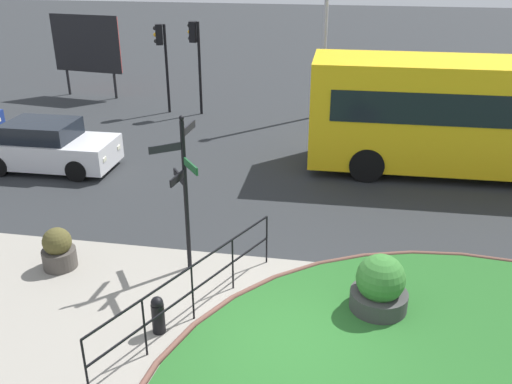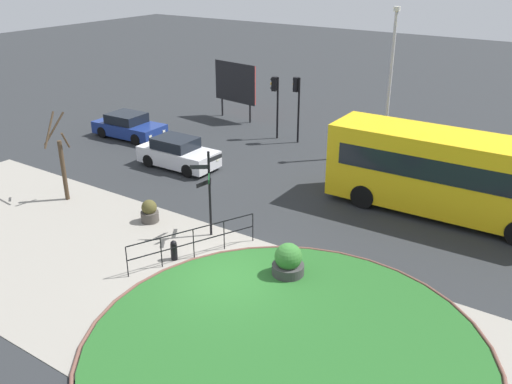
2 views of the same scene
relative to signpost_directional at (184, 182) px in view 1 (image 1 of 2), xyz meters
The scene contains 12 objects.
ground 3.65m from the signpost_directional, 40.46° to the right, with size 120.00×120.00×0.00m, color #282B2D.
signpost_directional is the anchor object (origin of this frame).
bollard_foreground 2.67m from the signpost_directional, 87.40° to the right, with size 0.23×0.23×0.74m.
railing_grass_edge 2.17m from the signpost_directional, 70.35° to the right, with size 2.02×4.36×1.14m.
bus_yellow 9.47m from the signpost_directional, 45.05° to the left, with size 9.48×2.77×3.33m.
car_far_lane 7.64m from the signpost_directional, 140.49° to the left, with size 4.03×1.87×1.48m.
traffic_light_near 12.20m from the signpost_directional, 110.89° to the left, with size 0.48×0.32×3.49m.
traffic_light_far 11.84m from the signpost_directional, 104.65° to the left, with size 0.49×0.29×3.61m.
lamppost_tall 12.32m from the signpost_directional, 80.72° to the left, with size 0.32×0.32×7.44m.
billboard_left 15.77m from the signpost_directional, 122.51° to the left, with size 3.31×0.58×3.57m.
planter_near_signpost 3.14m from the signpost_directional, behind, with size 0.70×0.70×0.92m.
planter_kerbside 4.25m from the signpost_directional, 12.26° to the right, with size 1.06×1.06×1.18m.
Camera 1 is at (0.83, -7.55, 6.24)m, focal length 38.52 mm.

